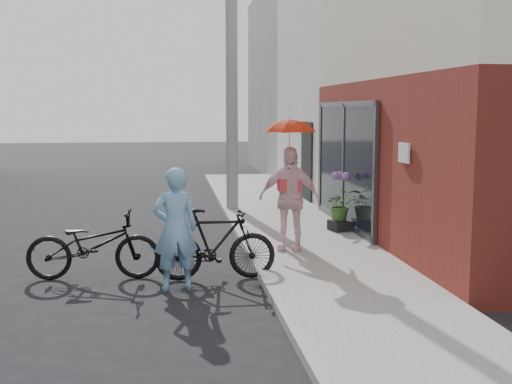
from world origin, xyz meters
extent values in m
plane|color=black|center=(0.00, 0.00, 0.00)|extent=(80.00, 80.00, 0.00)
cube|color=gray|center=(2.10, 2.00, 0.06)|extent=(2.20, 24.00, 0.12)
cube|color=#9E9E99|center=(0.94, 2.00, 0.06)|extent=(0.12, 24.00, 0.12)
cube|color=black|center=(3.16, 3.50, 1.36)|extent=(0.06, 3.80, 2.40)
cube|color=white|center=(3.16, 0.20, 1.82)|extent=(0.04, 0.40, 0.30)
cube|color=white|center=(7.20, 9.00, 3.50)|extent=(8.00, 6.00, 7.00)
cube|color=gray|center=(7.20, 16.00, 3.50)|extent=(8.00, 8.00, 7.00)
cylinder|color=#9E9E99|center=(1.10, 6.00, 3.50)|extent=(0.28, 0.28, 7.00)
imported|color=#79ADD8|center=(-0.31, -0.43, 0.85)|extent=(0.67, 0.49, 1.70)
imported|color=black|center=(-1.50, 0.27, 0.51)|extent=(1.96, 0.78, 1.01)
imported|color=black|center=(0.27, 0.01, 0.53)|extent=(1.76, 0.51, 1.06)
imported|color=#FFD5DD|center=(1.60, 1.33, 0.99)|extent=(1.10, 0.76, 1.74)
imported|color=#EC431B|center=(1.60, 1.33, 2.23)|extent=(0.83, 0.83, 0.73)
cube|color=black|center=(2.91, 2.87, 0.22)|extent=(0.47, 0.47, 0.20)
imported|color=#386126|center=(2.91, 2.87, 0.63)|extent=(0.56, 0.48, 0.62)
camera|label=1|loc=(-0.38, -9.14, 2.48)|focal=45.00mm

